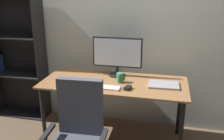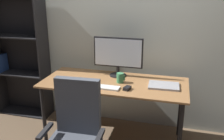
# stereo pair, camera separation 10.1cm
# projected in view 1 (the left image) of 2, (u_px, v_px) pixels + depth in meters

# --- Properties ---
(ground_plane) EXTENTS (12.00, 12.00, 0.00)m
(ground_plane) POSITION_uv_depth(u_px,v_px,m) (114.00, 139.00, 3.04)
(ground_plane) COLOR brown
(back_wall) EXTENTS (6.40, 0.10, 2.60)m
(back_wall) POSITION_uv_depth(u_px,v_px,m) (123.00, 25.00, 3.11)
(back_wall) COLOR beige
(back_wall) RESTS_ON ground
(desk) EXTENTS (1.62, 0.71, 0.74)m
(desk) POSITION_uv_depth(u_px,v_px,m) (114.00, 89.00, 2.83)
(desk) COLOR olive
(desk) RESTS_ON ground
(monitor) EXTENTS (0.58, 0.20, 0.46)m
(monitor) POSITION_uv_depth(u_px,v_px,m) (117.00, 54.00, 2.92)
(monitor) COLOR black
(monitor) RESTS_ON desk
(keyboard) EXTENTS (0.29, 0.12, 0.02)m
(keyboard) POSITION_uv_depth(u_px,v_px,m) (106.00, 87.00, 2.62)
(keyboard) COLOR silver
(keyboard) RESTS_ON desk
(mouse) EXTENTS (0.08, 0.11, 0.03)m
(mouse) POSITION_uv_depth(u_px,v_px,m) (128.00, 88.00, 2.59)
(mouse) COLOR black
(mouse) RESTS_ON desk
(coffee_mug) EXTENTS (0.10, 0.08, 0.11)m
(coffee_mug) POSITION_uv_depth(u_px,v_px,m) (120.00, 78.00, 2.77)
(coffee_mug) COLOR #387F51
(coffee_mug) RESTS_ON desk
(laptop) EXTENTS (0.33, 0.24, 0.02)m
(laptop) POSITION_uv_depth(u_px,v_px,m) (164.00, 85.00, 2.69)
(laptop) COLOR #99999E
(laptop) RESTS_ON desk
(bookshelf) EXTENTS (0.77, 0.28, 1.73)m
(bookshelf) POSITION_uv_depth(u_px,v_px,m) (17.00, 56.00, 3.40)
(bookshelf) COLOR black
(bookshelf) RESTS_ON ground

